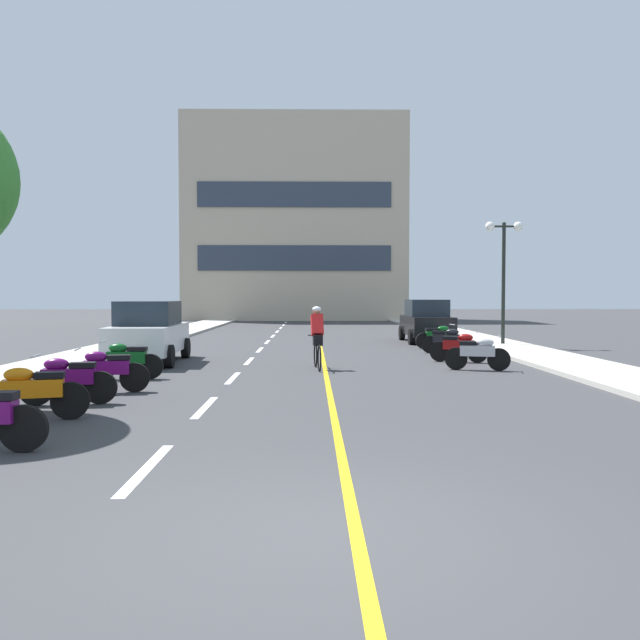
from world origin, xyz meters
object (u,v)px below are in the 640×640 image
Objects in this scene: motorcycle_8 at (438,336)px; parked_car_mid at (426,321)px; street_lamp_mid at (504,254)px; motorcycle_5 at (478,353)px; motorcycle_4 at (126,359)px; cyclist_rider at (317,336)px; motorcycle_7 at (447,340)px; parked_car_near at (149,332)px; motorcycle_2 at (68,379)px; motorcycle_3 at (106,370)px; motorcycle_6 at (459,346)px; motorcycle_1 at (32,391)px.

parked_car_mid is at bearing 87.37° from motorcycle_8.
street_lamp_mid reaches higher than motorcycle_5.
cyclist_rider is at bearing 24.10° from motorcycle_4.
parked_car_near is at bearing -162.93° from motorcycle_7.
motorcycle_2 is (-11.88, -13.14, -3.14)m from street_lamp_mid.
motorcycle_4 is 1.02× the size of motorcycle_7.
motorcycle_6 is at bearing 34.51° from motorcycle_3.
motorcycle_3 is 6.02m from cyclist_rider.
parked_car_mid is 19.39m from motorcycle_1.
street_lamp_mid is at bearing 47.90° from motorcycle_2.
motorcycle_2 is (0.39, -7.28, -0.44)m from parked_car_near.
cyclist_rider is at bearing 57.23° from motorcycle_1.
motorcycle_8 is at bearing 85.71° from motorcycle_6.
motorcycle_1 is (-9.31, -17.00, -0.44)m from parked_car_mid.
motorcycle_1 is 0.98× the size of motorcycle_4.
motorcycle_6 is 0.97× the size of motorcycle_8.
motorcycle_7 is at bearing -93.49° from motorcycle_8.
motorcycle_1 is 0.99× the size of motorcycle_3.
parked_car_mid reaches higher than motorcycle_6.
motorcycle_2 is 0.96× the size of cyclist_rider.
motorcycle_1 is at bearing -94.39° from motorcycle_3.
motorcycle_8 is (9.14, 8.66, 0.00)m from motorcycle_4.
parked_car_near is at bearing 167.52° from motorcycle_5.
parked_car_near reaches higher than motorcycle_2.
cyclist_rider reaches higher than motorcycle_4.
parked_car_mid is 2.49× the size of motorcycle_3.
motorcycle_1 is at bearing -134.97° from motorcycle_6.
parked_car_near is 12.73m from parked_car_mid.
motorcycle_5 is at bearing -92.85° from motorcycle_8.
cyclist_rider is (4.33, 4.17, 0.41)m from motorcycle_3.
motorcycle_7 is (-0.28, -5.34, -0.44)m from parked_car_mid.
motorcycle_3 is (-11.64, -11.72, -3.14)m from street_lamp_mid.
motorcycle_5 is (8.79, 1.68, 0.00)m from motorcycle_4.
motorcycle_7 is (0.22, 4.93, 0.00)m from motorcycle_5.
motorcycle_4 is at bearing -141.03° from street_lamp_mid.
motorcycle_3 is at bearing -129.59° from motorcycle_8.
parked_car_near is at bearing -139.67° from parked_car_mid.
street_lamp_mid is 2.83× the size of motorcycle_5.
street_lamp_mid is 16.82m from motorcycle_3.
motorcycle_7 is at bearing 48.38° from motorcycle_2.
motorcycle_5 is 6.99m from motorcycle_8.
motorcycle_1 is 1.02× the size of motorcycle_6.
motorcycle_1 is (-11.87, -14.63, -3.14)m from street_lamp_mid.
parked_car_near is 5.91m from motorcycle_3.
motorcycle_3 is at bearing -136.11° from cyclist_rider.
motorcycle_6 is at bearing 22.12° from cyclist_rider.
motorcycle_6 is at bearing -94.85° from motorcycle_7.
motorcycle_4 is 1.03× the size of motorcycle_6.
street_lamp_mid is at bearing 68.84° from motorcycle_5.
cyclist_rider is (4.56, 5.59, 0.41)m from motorcycle_2.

